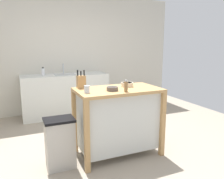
% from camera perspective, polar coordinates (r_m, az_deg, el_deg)
% --- Properties ---
extents(ground_plane, '(6.31, 6.31, 0.00)m').
position_cam_1_polar(ground_plane, '(3.16, -2.07, -17.00)').
color(ground_plane, gray).
rests_on(ground_plane, ground).
extents(wall_back, '(5.31, 0.10, 2.60)m').
position_cam_1_polar(wall_back, '(5.14, -12.30, 8.88)').
color(wall_back, beige).
rests_on(wall_back, ground).
extents(kitchen_island, '(1.12, 0.64, 0.93)m').
position_cam_1_polar(kitchen_island, '(3.06, 1.50, -7.31)').
color(kitchen_island, tan).
rests_on(kitchen_island, ground).
extents(knife_block, '(0.11, 0.09, 0.25)m').
position_cam_1_polar(knife_block, '(3.00, -7.94, 2.03)').
color(knife_block, '#AD7F4C').
rests_on(knife_block, kitchen_island).
extents(bowl_ceramic_small, '(0.17, 0.17, 0.06)m').
position_cam_1_polar(bowl_ceramic_small, '(3.10, 3.91, 1.33)').
color(bowl_ceramic_small, beige).
rests_on(bowl_ceramic_small, kitchen_island).
extents(bowl_ceramic_wide, '(0.15, 0.15, 0.05)m').
position_cam_1_polar(bowl_ceramic_wide, '(2.81, 0.09, 0.22)').
color(bowl_ceramic_wide, '#564C47').
rests_on(bowl_ceramic_wide, kitchen_island).
extents(drinking_cup, '(0.07, 0.07, 0.09)m').
position_cam_1_polar(drinking_cup, '(2.69, -6.48, 0.06)').
color(drinking_cup, silver).
rests_on(drinking_cup, kitchen_island).
extents(pepper_grinder, '(0.04, 0.04, 0.15)m').
position_cam_1_polar(pepper_grinder, '(2.73, 3.62, 0.85)').
color(pepper_grinder, olive).
rests_on(pepper_grinder, kitchen_island).
extents(trash_bin, '(0.36, 0.28, 0.63)m').
position_cam_1_polar(trash_bin, '(2.88, -13.20, -13.20)').
color(trash_bin, '#B7B2A8').
rests_on(trash_bin, ground).
extents(sink_counter, '(1.79, 0.60, 0.89)m').
position_cam_1_polar(sink_counter, '(4.89, -11.81, -1.32)').
color(sink_counter, silver).
rests_on(sink_counter, ground).
extents(sink_faucet, '(0.02, 0.02, 0.22)m').
position_cam_1_polar(sink_faucet, '(4.94, -12.41, 5.26)').
color(sink_faucet, '#B7BCC1').
rests_on(sink_faucet, sink_counter).
extents(bottle_hand_soap, '(0.06, 0.06, 0.17)m').
position_cam_1_polar(bottle_hand_soap, '(4.77, -17.30, 4.41)').
color(bottle_hand_soap, white).
rests_on(bottle_hand_soap, sink_counter).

